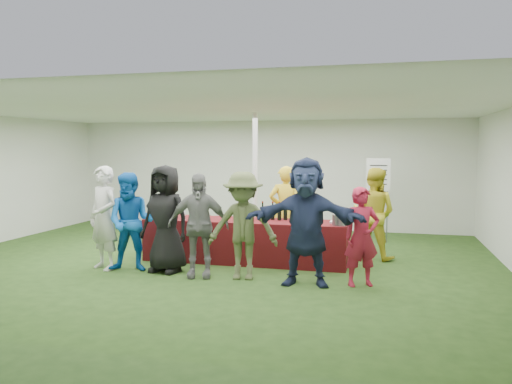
% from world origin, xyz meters
% --- Properties ---
extents(ground, '(60.00, 60.00, 0.00)m').
position_xyz_m(ground, '(0.00, 0.00, 0.00)').
color(ground, '#284719').
rests_on(ground, ground).
extents(tent, '(10.00, 10.00, 10.00)m').
position_xyz_m(tent, '(0.50, 1.20, 1.35)').
color(tent, white).
rests_on(tent, ground).
extents(serving_table, '(3.60, 0.80, 0.75)m').
position_xyz_m(serving_table, '(0.58, 0.17, 0.38)').
color(serving_table, '#5A0D0F').
rests_on(serving_table, ground).
extents(wine_bottles, '(0.71, 0.13, 0.32)m').
position_xyz_m(wine_bottles, '(1.22, 0.31, 0.87)').
color(wine_bottles, black).
rests_on(wine_bottles, serving_table).
extents(wine_glasses, '(2.77, 0.13, 0.16)m').
position_xyz_m(wine_glasses, '(-0.00, -0.09, 0.86)').
color(wine_glasses, silver).
rests_on(wine_glasses, serving_table).
extents(water_bottle, '(0.07, 0.07, 0.23)m').
position_xyz_m(water_bottle, '(0.68, 0.25, 0.85)').
color(water_bottle, silver).
rests_on(water_bottle, serving_table).
extents(bar_towel, '(0.25, 0.18, 0.03)m').
position_xyz_m(bar_towel, '(2.20, 0.22, 0.77)').
color(bar_towel, white).
rests_on(bar_towel, serving_table).
extents(dump_bucket, '(0.24, 0.24, 0.18)m').
position_xyz_m(dump_bucket, '(2.25, -0.05, 0.84)').
color(dump_bucket, slate).
rests_on(dump_bucket, serving_table).
extents(wine_list_sign, '(0.50, 0.03, 1.80)m').
position_xyz_m(wine_list_sign, '(2.83, 2.69, 1.32)').
color(wine_list_sign, slate).
rests_on(wine_list_sign, ground).
extents(staff_pourer, '(0.70, 0.54, 1.68)m').
position_xyz_m(staff_pourer, '(1.16, 0.89, 0.84)').
color(staff_pourer, yellow).
rests_on(staff_pourer, ground).
extents(staff_back, '(0.98, 0.88, 1.66)m').
position_xyz_m(staff_back, '(2.78, 1.00, 0.83)').
color(staff_back, gold).
rests_on(staff_back, ground).
extents(customer_0, '(0.74, 0.63, 1.72)m').
position_xyz_m(customer_0, '(-1.55, -0.93, 0.86)').
color(customer_0, silver).
rests_on(customer_0, ground).
extents(customer_1, '(0.90, 0.77, 1.62)m').
position_xyz_m(customer_1, '(-1.05, -0.92, 0.81)').
color(customer_1, '#105AB3').
rests_on(customer_1, ground).
extents(customer_2, '(0.93, 0.69, 1.74)m').
position_xyz_m(customer_2, '(-0.48, -0.84, 0.87)').
color(customer_2, black).
rests_on(customer_2, ground).
extents(customer_3, '(1.02, 0.59, 1.63)m').
position_xyz_m(customer_3, '(0.16, -1.02, 0.81)').
color(customer_3, slate).
rests_on(customer_3, ground).
extents(customer_4, '(1.14, 0.75, 1.66)m').
position_xyz_m(customer_4, '(0.86, -0.96, 0.83)').
color(customer_4, '#4B542F').
rests_on(customer_4, ground).
extents(customer_5, '(1.77, 0.64, 1.89)m').
position_xyz_m(customer_5, '(1.85, -1.05, 0.94)').
color(customer_5, '#1C2644').
rests_on(customer_5, ground).
extents(customer_6, '(0.63, 0.54, 1.45)m').
position_xyz_m(customer_6, '(2.65, -0.90, 0.73)').
color(customer_6, maroon).
rests_on(customer_6, ground).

